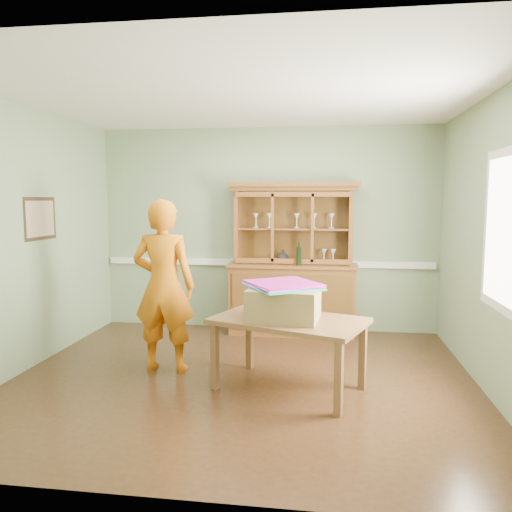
# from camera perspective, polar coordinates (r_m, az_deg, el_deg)

# --- Properties ---
(floor) EXTENTS (4.50, 4.50, 0.00)m
(floor) POSITION_cam_1_polar(r_m,az_deg,el_deg) (5.04, -1.60, -13.89)
(floor) COLOR #4D2B18
(floor) RESTS_ON ground
(ceiling) EXTENTS (4.50, 4.50, 0.00)m
(ceiling) POSITION_cam_1_polar(r_m,az_deg,el_deg) (4.82, -1.71, 17.80)
(ceiling) COLOR white
(ceiling) RESTS_ON wall_back
(wall_back) EXTENTS (4.50, 0.00, 4.50)m
(wall_back) POSITION_cam_1_polar(r_m,az_deg,el_deg) (6.72, 1.23, 3.04)
(wall_back) COLOR gray
(wall_back) RESTS_ON floor
(wall_left) EXTENTS (0.00, 4.00, 4.00)m
(wall_left) POSITION_cam_1_polar(r_m,az_deg,el_deg) (5.58, -25.08, 1.72)
(wall_left) COLOR gray
(wall_left) RESTS_ON floor
(wall_right) EXTENTS (0.00, 4.00, 4.00)m
(wall_right) POSITION_cam_1_polar(r_m,az_deg,el_deg) (4.89, 25.30, 1.12)
(wall_right) COLOR gray
(wall_right) RESTS_ON floor
(wall_front) EXTENTS (4.50, 0.00, 4.50)m
(wall_front) POSITION_cam_1_polar(r_m,az_deg,el_deg) (2.80, -8.56, -1.91)
(wall_front) COLOR gray
(wall_front) RESTS_ON floor
(chair_rail) EXTENTS (4.41, 0.05, 0.08)m
(chair_rail) POSITION_cam_1_polar(r_m,az_deg,el_deg) (6.73, 1.19, -0.80)
(chair_rail) COLOR white
(chair_rail) RESTS_ON wall_back
(framed_map) EXTENTS (0.03, 0.60, 0.46)m
(framed_map) POSITION_cam_1_polar(r_m,az_deg,el_deg) (5.81, -23.39, 3.94)
(framed_map) COLOR #382716
(framed_map) RESTS_ON wall_left
(window_panel) EXTENTS (0.03, 0.96, 1.36)m
(window_panel) POSITION_cam_1_polar(r_m,az_deg,el_deg) (4.59, 26.24, 2.64)
(window_panel) COLOR white
(window_panel) RESTS_ON wall_right
(china_hutch) EXTENTS (1.68, 0.55, 1.97)m
(china_hutch) POSITION_cam_1_polar(r_m,az_deg,el_deg) (6.53, 4.19, -2.85)
(china_hutch) COLOR brown
(china_hutch) RESTS_ON floor
(dining_table) EXTENTS (1.54, 1.22, 0.67)m
(dining_table) POSITION_cam_1_polar(r_m,az_deg,el_deg) (4.63, 3.77, -8.09)
(dining_table) COLOR brown
(dining_table) RESTS_ON floor
(cardboard_box) EXTENTS (0.67, 0.56, 0.29)m
(cardboard_box) POSITION_cam_1_polar(r_m,az_deg,el_deg) (4.53, 3.20, -5.49)
(cardboard_box) COLOR #96784D
(cardboard_box) RESTS_ON dining_table
(kite_stack) EXTENTS (0.78, 0.78, 0.04)m
(kite_stack) POSITION_cam_1_polar(r_m,az_deg,el_deg) (4.54, 3.39, -3.33)
(kite_stack) COLOR green
(kite_stack) RESTS_ON cardboard_box
(person) EXTENTS (0.65, 0.43, 1.76)m
(person) POSITION_cam_1_polar(r_m,az_deg,el_deg) (5.16, -10.49, -3.38)
(person) COLOR orange
(person) RESTS_ON floor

